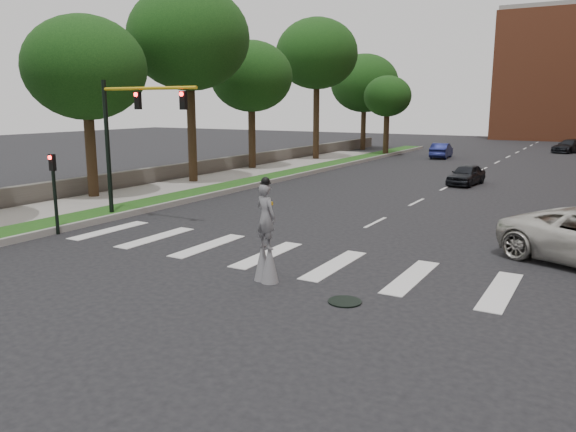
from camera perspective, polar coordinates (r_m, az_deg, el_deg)
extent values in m
plane|color=black|center=(18.11, -0.32, -5.25)|extent=(160.00, 160.00, 0.00)
cube|color=#1A4714|center=(40.74, -0.18, 4.24)|extent=(2.00, 60.00, 0.25)
cube|color=gray|center=(40.22, 1.12, 4.16)|extent=(0.20, 60.00, 0.28)
cube|color=gray|center=(34.50, -12.92, 2.59)|extent=(4.00, 60.00, 0.18)
cube|color=#514C45|center=(45.30, -4.96, 5.46)|extent=(0.50, 56.00, 1.10)
cylinder|color=black|center=(15.11, 5.78, -8.65)|extent=(0.90, 0.90, 0.04)
cylinder|color=black|center=(26.78, -17.83, 6.38)|extent=(0.20, 0.20, 6.20)
cylinder|color=gold|center=(24.85, -14.06, 12.47)|extent=(5.20, 0.14, 0.14)
cube|color=black|center=(25.26, -15.01, 11.27)|extent=(0.28, 0.18, 0.75)
cylinder|color=#FF0C0C|center=(25.19, -15.20, 11.83)|extent=(0.18, 0.06, 0.18)
cube|color=black|center=(23.57, -10.59, 11.48)|extent=(0.28, 0.18, 0.75)
cylinder|color=#FF0C0C|center=(23.50, -10.78, 12.08)|extent=(0.18, 0.06, 0.18)
cylinder|color=black|center=(24.20, -22.57, 1.75)|extent=(0.14, 0.14, 3.00)
cube|color=black|center=(24.03, -22.83, 5.04)|extent=(0.25, 0.16, 0.65)
cylinder|color=#FF0C0C|center=(23.95, -23.05, 5.49)|extent=(0.16, 0.05, 0.16)
cylinder|color=black|center=(16.50, -1.87, -5.12)|extent=(0.07, 0.07, 0.99)
cylinder|color=black|center=(16.74, -2.59, -4.89)|extent=(0.07, 0.07, 0.99)
cone|color=slate|center=(16.47, -1.88, -4.71)|extent=(0.52, 0.52, 1.24)
cone|color=slate|center=(16.70, -2.59, -4.48)|extent=(0.52, 0.52, 1.24)
imported|color=slate|center=(16.27, -2.27, -0.05)|extent=(0.81, 0.66, 1.94)
sphere|color=black|center=(16.10, -2.30, 3.54)|extent=(0.26, 0.26, 0.26)
cylinder|color=black|center=(16.10, -2.30, 3.37)|extent=(0.34, 0.34, 0.02)
cube|color=gold|center=(16.26, -1.91, 1.86)|extent=(0.22, 0.05, 0.10)
imported|color=black|center=(38.09, 17.65, 4.03)|extent=(2.00, 4.06, 1.33)
imported|color=#161A4D|center=(56.48, 15.31, 6.44)|extent=(1.90, 4.51, 1.45)
imported|color=black|center=(67.46, 26.67, 6.35)|extent=(3.78, 5.18, 1.39)
cylinder|color=black|center=(32.39, -19.40, 6.35)|extent=(0.56, 0.56, 5.42)
ellipsoid|color=black|center=(32.35, -19.91, 13.96)|extent=(6.40, 6.40, 5.44)
cylinder|color=black|center=(37.16, -9.76, 8.84)|extent=(0.56, 0.56, 7.30)
ellipsoid|color=black|center=(37.35, -10.05, 17.39)|extent=(7.65, 7.65, 6.50)
cylinder|color=black|center=(44.62, -3.68, 8.31)|extent=(0.56, 0.56, 5.64)
ellipsoid|color=black|center=(44.60, -3.76, 13.98)|extent=(6.37, 6.37, 5.41)
cylinder|color=black|center=(52.11, 2.88, 9.90)|extent=(0.56, 0.56, 7.72)
ellipsoid|color=black|center=(52.27, 2.95, 16.16)|extent=(7.38, 7.38, 6.27)
cylinder|color=black|center=(65.01, 7.66, 9.13)|extent=(0.56, 0.56, 5.52)
ellipsoid|color=black|center=(65.00, 7.77, 13.23)|extent=(7.57, 7.57, 6.43)
cylinder|color=black|center=(57.46, 9.94, 8.38)|extent=(0.56, 0.56, 4.72)
ellipsoid|color=black|center=(57.39, 10.07, 11.90)|extent=(4.70, 4.70, 4.00)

